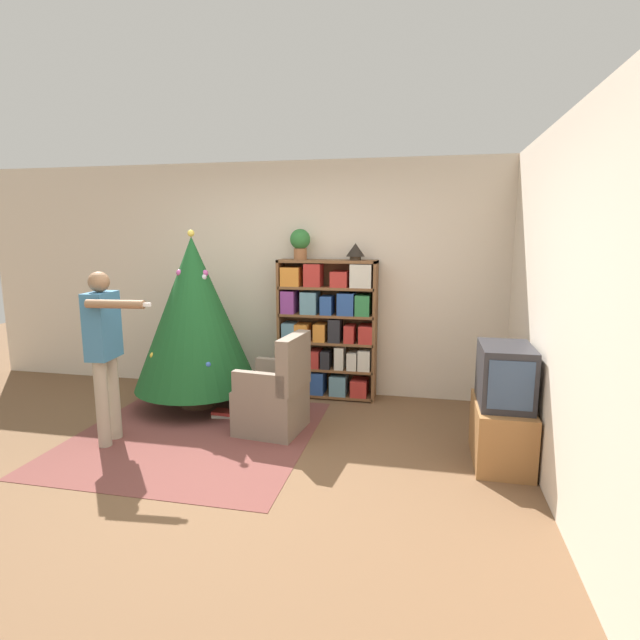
% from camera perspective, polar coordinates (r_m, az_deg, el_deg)
% --- Properties ---
extents(ground_plane, '(14.00, 14.00, 0.00)m').
position_cam_1_polar(ground_plane, '(4.06, -10.09, -16.88)').
color(ground_plane, brown).
extents(wall_back, '(8.00, 0.10, 2.60)m').
position_cam_1_polar(wall_back, '(5.71, -2.30, 4.71)').
color(wall_back, beige).
rests_on(wall_back, ground_plane).
extents(wall_right, '(0.10, 8.00, 2.60)m').
position_cam_1_polar(wall_right, '(3.50, 27.04, 0.31)').
color(wall_right, beige).
rests_on(wall_right, ground_plane).
extents(area_rug, '(2.11, 2.17, 0.01)m').
position_cam_1_polar(area_rug, '(4.79, -14.24, -12.65)').
color(area_rug, brown).
rests_on(area_rug, ground_plane).
extents(bookshelf, '(1.08, 0.29, 1.53)m').
position_cam_1_polar(bookshelf, '(5.49, 0.88, -1.11)').
color(bookshelf, brown).
rests_on(bookshelf, ground_plane).
extents(tv_stand, '(0.43, 0.73, 0.48)m').
position_cam_1_polar(tv_stand, '(4.33, 20.00, -12.03)').
color(tv_stand, '#996638').
rests_on(tv_stand, ground_plane).
extents(television, '(0.39, 0.57, 0.47)m').
position_cam_1_polar(television, '(4.18, 20.40, -5.93)').
color(television, '#28282D').
rests_on(television, tv_stand).
extents(game_remote, '(0.04, 0.12, 0.02)m').
position_cam_1_polar(game_remote, '(4.03, 18.81, -9.81)').
color(game_remote, white).
rests_on(game_remote, tv_stand).
extents(christmas_tree, '(1.27, 1.27, 1.85)m').
position_cam_1_polar(christmas_tree, '(5.32, -14.16, 0.75)').
color(christmas_tree, '#4C3323').
rests_on(christmas_tree, ground_plane).
extents(armchair, '(0.63, 0.62, 0.92)m').
position_cam_1_polar(armchair, '(4.67, -5.13, -8.81)').
color(armchair, '#7A6B5B').
rests_on(armchair, ground_plane).
extents(standing_person, '(0.66, 0.47, 1.50)m').
position_cam_1_polar(standing_person, '(4.63, -23.39, -2.54)').
color(standing_person, '#9E937F').
rests_on(standing_person, ground_plane).
extents(potted_plant, '(0.22, 0.22, 0.33)m').
position_cam_1_polar(potted_plant, '(5.47, -2.28, 8.91)').
color(potted_plant, '#935B38').
rests_on(potted_plant, bookshelf).
extents(table_lamp, '(0.20, 0.20, 0.18)m').
position_cam_1_polar(table_lamp, '(5.35, 4.07, 7.92)').
color(table_lamp, '#473828').
rests_on(table_lamp, bookshelf).
extents(book_pile_near_tree, '(0.22, 0.16, 0.06)m').
position_cam_1_polar(book_pile_near_tree, '(5.17, -10.99, -10.46)').
color(book_pile_near_tree, beige).
rests_on(book_pile_near_tree, ground_plane).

